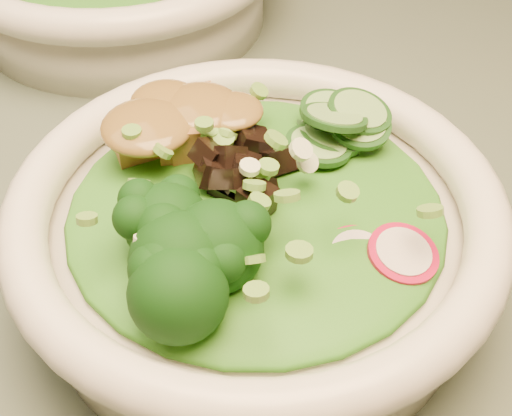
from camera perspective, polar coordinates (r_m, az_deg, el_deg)
name	(u,v)px	position (r m, az deg, el deg)	size (l,w,h in m)	color
dining_table	(421,217)	(0.68, 13.09, -0.73)	(1.20, 0.80, 0.75)	black
salad_bowl	(256,233)	(0.43, 0.00, -2.02)	(0.29, 0.29, 0.08)	silver
lettuce_bed	(256,207)	(0.42, 0.00, 0.10)	(0.22, 0.22, 0.03)	#245F14
broccoli_florets	(173,253)	(0.37, -6.69, -3.57)	(0.09, 0.08, 0.05)	black
radish_slices	(362,258)	(0.39, 8.51, -4.00)	(0.12, 0.04, 0.02)	#B00D35
cucumber_slices	(332,133)	(0.45, 6.12, 6.00)	(0.08, 0.08, 0.04)	#79AD60
mushroom_heap	(239,177)	(0.41, -1.40, 2.53)	(0.08, 0.08, 0.04)	black
tofu_cubes	(174,139)	(0.45, -6.59, 5.51)	(0.10, 0.07, 0.04)	brown
peanut_sauce	(172,120)	(0.44, -6.74, 6.97)	(0.08, 0.06, 0.02)	brown
scallion_garnish	(256,172)	(0.40, 0.00, 2.89)	(0.21, 0.21, 0.03)	#639C37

